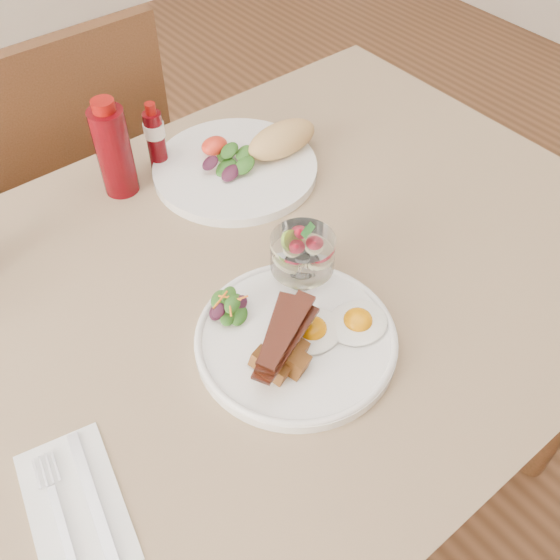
{
  "coord_description": "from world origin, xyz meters",
  "views": [
    {
      "loc": [
        -0.33,
        -0.52,
        1.45
      ],
      "look_at": [
        0.03,
        -0.07,
        0.82
      ],
      "focal_mm": 40.0,
      "sensor_mm": 36.0,
      "label": 1
    }
  ],
  "objects_px": {
    "main_plate": "(296,340)",
    "second_plate": "(246,160)",
    "table": "(238,328)",
    "fruit_cup": "(302,253)",
    "hot_sauce_bottle": "(155,137)",
    "ketchup_bottle": "(114,150)",
    "chair_far": "(73,189)"
  },
  "relations": [
    {
      "from": "fruit_cup",
      "to": "ketchup_bottle",
      "type": "relative_size",
      "value": 0.54
    },
    {
      "from": "ketchup_bottle",
      "to": "hot_sauce_bottle",
      "type": "height_order",
      "value": "ketchup_bottle"
    },
    {
      "from": "hot_sauce_bottle",
      "to": "second_plate",
      "type": "bearing_deg",
      "value": -42.05
    },
    {
      "from": "main_plate",
      "to": "second_plate",
      "type": "bearing_deg",
      "value": 63.13
    },
    {
      "from": "second_plate",
      "to": "hot_sauce_bottle",
      "type": "relative_size",
      "value": 2.44
    },
    {
      "from": "chair_far",
      "to": "main_plate",
      "type": "distance_m",
      "value": 0.83
    },
    {
      "from": "main_plate",
      "to": "hot_sauce_bottle",
      "type": "bearing_deg",
      "value": 82.21
    },
    {
      "from": "table",
      "to": "hot_sauce_bottle",
      "type": "height_order",
      "value": "hot_sauce_bottle"
    },
    {
      "from": "ketchup_bottle",
      "to": "hot_sauce_bottle",
      "type": "relative_size",
      "value": 1.36
    },
    {
      "from": "chair_far",
      "to": "hot_sauce_bottle",
      "type": "height_order",
      "value": "chair_far"
    },
    {
      "from": "chair_far",
      "to": "ketchup_bottle",
      "type": "distance_m",
      "value": 0.46
    },
    {
      "from": "chair_far",
      "to": "second_plate",
      "type": "height_order",
      "value": "chair_far"
    },
    {
      "from": "fruit_cup",
      "to": "hot_sauce_bottle",
      "type": "height_order",
      "value": "hot_sauce_bottle"
    },
    {
      "from": "fruit_cup",
      "to": "ketchup_bottle",
      "type": "distance_m",
      "value": 0.38
    },
    {
      "from": "ketchup_bottle",
      "to": "hot_sauce_bottle",
      "type": "bearing_deg",
      "value": 9.85
    },
    {
      "from": "table",
      "to": "ketchup_bottle",
      "type": "distance_m",
      "value": 0.36
    },
    {
      "from": "table",
      "to": "hot_sauce_bottle",
      "type": "distance_m",
      "value": 0.37
    },
    {
      "from": "ketchup_bottle",
      "to": "main_plate",
      "type": "bearing_deg",
      "value": -87.14
    },
    {
      "from": "table",
      "to": "ketchup_bottle",
      "type": "relative_size",
      "value": 7.59
    },
    {
      "from": "table",
      "to": "hot_sauce_bottle",
      "type": "relative_size",
      "value": 10.3
    },
    {
      "from": "second_plate",
      "to": "fruit_cup",
      "type": "bearing_deg",
      "value": -110.62
    },
    {
      "from": "ketchup_bottle",
      "to": "chair_far",
      "type": "bearing_deg",
      "value": 87.94
    },
    {
      "from": "table",
      "to": "main_plate",
      "type": "height_order",
      "value": "main_plate"
    },
    {
      "from": "table",
      "to": "fruit_cup",
      "type": "xyz_separation_m",
      "value": [
        0.09,
        -0.05,
        0.16
      ]
    },
    {
      "from": "chair_far",
      "to": "fruit_cup",
      "type": "bearing_deg",
      "value": -83.13
    },
    {
      "from": "main_plate",
      "to": "chair_far",
      "type": "bearing_deg",
      "value": 90.72
    },
    {
      "from": "table",
      "to": "fruit_cup",
      "type": "bearing_deg",
      "value": -30.52
    },
    {
      "from": "table",
      "to": "hot_sauce_bottle",
      "type": "xyz_separation_m",
      "value": [
        0.07,
        0.33,
        0.15
      ]
    },
    {
      "from": "hot_sauce_bottle",
      "to": "ketchup_bottle",
      "type": "bearing_deg",
      "value": -170.15
    },
    {
      "from": "table",
      "to": "second_plate",
      "type": "height_order",
      "value": "second_plate"
    },
    {
      "from": "second_plate",
      "to": "ketchup_bottle",
      "type": "height_order",
      "value": "ketchup_bottle"
    },
    {
      "from": "main_plate",
      "to": "hot_sauce_bottle",
      "type": "xyz_separation_m",
      "value": [
        0.06,
        0.46,
        0.05
      ]
    }
  ]
}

